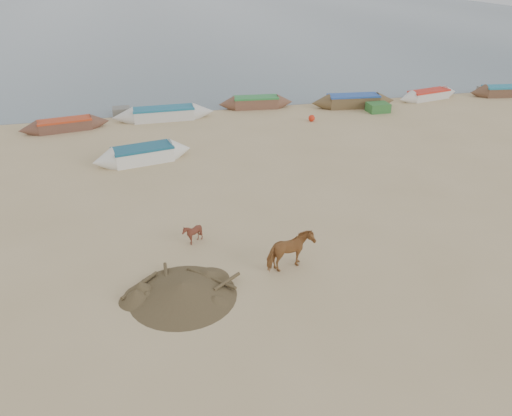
% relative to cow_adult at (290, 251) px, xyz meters
% --- Properties ---
extents(ground, '(140.00, 140.00, 0.00)m').
position_rel_cow_adult_xyz_m(ground, '(-0.48, -0.87, -0.74)').
color(ground, tan).
rests_on(ground, ground).
extents(sea, '(160.00, 160.00, 0.00)m').
position_rel_cow_adult_xyz_m(sea, '(-0.48, 81.13, -0.73)').
color(sea, slate).
rests_on(sea, ground).
extents(cow_adult, '(1.90, 1.26, 1.47)m').
position_rel_cow_adult_xyz_m(cow_adult, '(0.00, 0.00, 0.00)').
color(cow_adult, '#955F30').
rests_on(cow_adult, ground).
extents(calf_front, '(0.88, 0.80, 0.89)m').
position_rel_cow_adult_xyz_m(calf_front, '(-3.18, 2.66, -0.29)').
color(calf_front, '#59281C').
rests_on(calf_front, ground).
extents(near_canoe, '(5.63, 2.47, 0.87)m').
position_rel_cow_adult_xyz_m(near_canoe, '(-4.66, 12.03, -0.30)').
color(near_canoe, white).
rests_on(near_canoe, ground).
extents(debris_pile, '(4.52, 4.52, 0.54)m').
position_rel_cow_adult_xyz_m(debris_pile, '(-3.97, -0.69, -0.47)').
color(debris_pile, brown).
rests_on(debris_pile, ground).
extents(waterline_canoes, '(57.11, 4.30, 0.95)m').
position_rel_cow_adult_xyz_m(waterline_canoes, '(-0.44, 20.01, -0.31)').
color(waterline_canoes, brown).
rests_on(waterline_canoes, ground).
extents(beach_clutter, '(45.83, 5.44, 0.64)m').
position_rel_cow_adult_xyz_m(beach_clutter, '(3.62, 18.96, -0.44)').
color(beach_clutter, '#367133').
rests_on(beach_clutter, ground).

